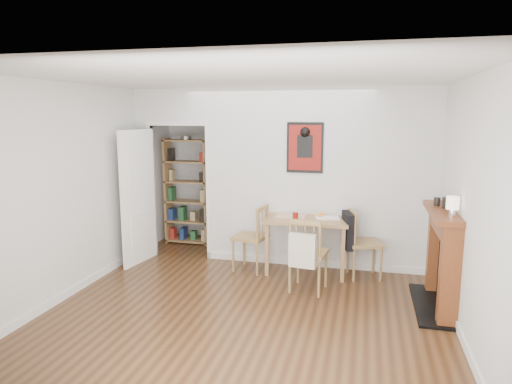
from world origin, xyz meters
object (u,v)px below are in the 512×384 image
(notebook, at_px, (327,218))
(ceramic_jar_a, at_px, (447,203))
(chair_right, at_px, (363,243))
(chair_front, at_px, (308,254))
(red_glass, at_px, (295,216))
(orange_fruit, at_px, (320,215))
(fireplace, at_px, (443,256))
(dining_table, at_px, (308,224))
(chair_left, at_px, (250,238))
(ceramic_jar_b, at_px, (437,201))
(bookshelf, at_px, (188,192))
(mantel_lamp, at_px, (453,204))

(notebook, xyz_separation_m, ceramic_jar_a, (1.41, -0.79, 0.43))
(chair_right, relative_size, notebook, 2.94)
(chair_front, distance_m, red_glass, 0.71)
(chair_right, bearing_deg, orange_fruit, 170.46)
(notebook, relative_size, ceramic_jar_a, 2.53)
(chair_front, bearing_deg, ceramic_jar_a, -1.96)
(chair_right, bearing_deg, fireplace, -41.90)
(dining_table, xyz_separation_m, red_glass, (-0.15, -0.15, 0.14))
(chair_left, distance_m, chair_front, 1.07)
(chair_left, distance_m, ceramic_jar_a, 2.67)
(dining_table, distance_m, orange_fruit, 0.22)
(ceramic_jar_b, bearing_deg, notebook, 154.28)
(bookshelf, distance_m, mantel_lamp, 4.48)
(dining_table, xyz_separation_m, orange_fruit, (0.17, 0.06, 0.13))
(fireplace, bearing_deg, mantel_lamp, -90.41)
(chair_front, relative_size, notebook, 3.00)
(orange_fruit, bearing_deg, mantel_lamp, -39.78)
(ceramic_jar_b, bearing_deg, orange_fruit, 154.93)
(red_glass, bearing_deg, notebook, 22.77)
(bookshelf, xyz_separation_m, ceramic_jar_a, (3.89, -1.78, 0.33))
(chair_front, distance_m, mantel_lamp, 1.82)
(chair_front, relative_size, red_glass, 9.62)
(chair_front, relative_size, fireplace, 0.77)
(chair_left, bearing_deg, chair_right, 3.06)
(red_glass, relative_size, ceramic_jar_a, 0.79)
(bookshelf, bearing_deg, ceramic_jar_b, -23.16)
(fireplace, xyz_separation_m, ceramic_jar_a, (0.01, 0.09, 0.61))
(bookshelf, distance_m, notebook, 2.68)
(dining_table, xyz_separation_m, mantel_lamp, (1.67, -1.19, 0.60))
(chair_right, distance_m, ceramic_jar_a, 1.37)
(chair_right, bearing_deg, chair_front, -135.20)
(dining_table, distance_m, chair_right, 0.80)
(notebook, xyz_separation_m, ceramic_jar_b, (1.33, -0.64, 0.41))
(chair_front, xyz_separation_m, red_glass, (-0.25, 0.56, 0.35))
(chair_right, xyz_separation_m, ceramic_jar_a, (0.91, -0.72, 0.73))
(mantel_lamp, bearing_deg, fireplace, 89.59)
(notebook, bearing_deg, fireplace, -32.15)
(chair_front, bearing_deg, chair_left, 147.25)
(fireplace, relative_size, red_glass, 12.50)
(bookshelf, height_order, orange_fruit, bookshelf)
(chair_right, xyz_separation_m, chair_front, (-0.67, -0.66, -0.00))
(dining_table, xyz_separation_m, ceramic_jar_b, (1.60, -0.61, 0.52))
(chair_left, height_order, bookshelf, bookshelf)
(bookshelf, relative_size, ceramic_jar_b, 19.06)
(red_glass, height_order, mantel_lamp, mantel_lamp)
(dining_table, relative_size, chair_right, 1.22)
(fireplace, distance_m, ceramic_jar_a, 0.61)
(dining_table, relative_size, fireplace, 0.92)
(red_glass, bearing_deg, ceramic_jar_b, -14.76)
(chair_right, height_order, notebook, chair_right)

